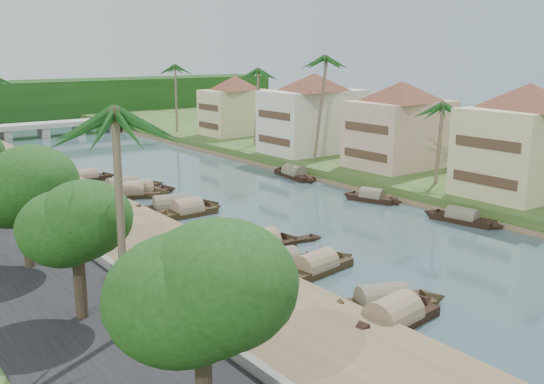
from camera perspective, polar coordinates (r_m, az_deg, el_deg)
ground at (r=48.55m, az=8.43°, el=-4.08°), size 220.00×220.00×0.00m
left_bank at (r=56.86m, az=-18.15°, el=-1.62°), size 10.00×180.00×0.80m
right_bank at (r=75.22m, az=7.85°, el=2.60°), size 16.00×180.00×1.20m
retaining_wall at (r=55.50m, az=-22.31°, el=-1.30°), size 0.40×180.00×1.10m
far_right_fill at (r=104.37m, az=22.51°, el=4.66°), size 60.00×220.00×1.15m
treeline at (r=136.86m, az=-23.02°, el=7.88°), size 120.00×14.00×8.00m
bridge at (r=110.25m, az=-19.26°, el=5.94°), size 28.00×4.00×2.40m
building_near at (r=60.93m, az=22.75°, el=4.71°), size 14.85×14.85×10.20m
building_mid at (r=71.06m, az=11.98°, el=6.33°), size 14.11×14.11×9.70m
building_far at (r=80.21m, az=3.93°, el=7.52°), size 15.59×15.59×10.20m
building_distant at (r=96.76m, az=-3.46°, el=8.21°), size 12.62×12.62×9.20m
sampan_0 at (r=35.26m, az=10.38°, el=-10.25°), size 8.33×4.53×2.19m
sampan_1 at (r=33.52m, az=11.31°, el=-11.57°), size 8.45×2.80×2.44m
sampan_2 at (r=40.17m, az=4.15°, el=-7.08°), size 8.16×2.65×2.13m
sampan_3 at (r=40.48m, az=0.41°, el=-6.88°), size 8.46×3.17×2.23m
sampan_4 at (r=44.33m, az=-2.52°, el=-5.08°), size 6.96×3.83×1.99m
sampan_5 at (r=44.39m, az=-1.10°, el=-5.04°), size 7.34×2.11×2.33m
sampan_6 at (r=46.01m, az=-3.89°, el=-4.41°), size 6.56×3.45×1.96m
sampan_7 at (r=47.50m, az=-5.63°, el=-3.88°), size 6.60×3.89×1.82m
sampan_8 at (r=54.19m, az=-7.97°, el=-1.78°), size 7.29×2.05×2.25m
sampan_9 at (r=55.74m, az=-9.42°, el=-1.40°), size 9.49×4.23×2.34m
sampan_10 at (r=61.93m, az=-13.25°, el=-0.11°), size 8.25×5.49×2.30m
sampan_11 at (r=62.65m, az=-12.42°, el=0.09°), size 8.11×3.57×2.27m
sampan_12 at (r=64.85m, az=-13.85°, el=0.45°), size 9.35×2.42×2.20m
sampan_13 at (r=70.79m, az=-17.11°, el=1.30°), size 7.03×1.73×1.96m
sampan_14 at (r=53.95m, az=17.48°, el=-2.35°), size 2.73×7.62×1.87m
sampan_15 at (r=59.47m, az=9.39°, el=-0.49°), size 3.36×6.55×1.80m
sampan_16 at (r=69.64m, az=2.10°, el=1.70°), size 2.56×8.66×2.10m
canoe_1 at (r=46.30m, az=1.70°, el=-4.67°), size 5.60×2.15×0.90m
canoe_2 at (r=57.94m, az=-9.36°, el=-1.16°), size 6.25×1.32×0.90m
palm_1 at (r=62.31m, az=15.61°, el=7.74°), size 3.20×3.20×9.40m
palm_2 at (r=73.18m, az=4.38°, el=12.27°), size 3.20×3.20×13.78m
palm_3 at (r=85.06m, az=-1.59°, el=11.23°), size 3.20×3.20×11.95m
palm_4 at (r=27.11m, az=-14.67°, el=6.76°), size 3.20×3.20×11.89m
palm_7 at (r=100.65m, az=-9.13°, el=11.49°), size 3.20×3.20×12.15m
tree_0 at (r=20.10m, az=-6.68°, el=-9.42°), size 5.23×5.23×7.46m
tree_1 at (r=30.58m, az=-18.01°, el=-2.96°), size 4.55×4.55×6.71m
tree_2 at (r=38.92m, az=-22.42°, el=0.39°), size 5.48×5.48×7.28m
tree_6 at (r=85.48m, az=5.31°, el=8.21°), size 4.86×4.86×7.82m
person_near at (r=38.73m, az=-6.40°, el=-6.20°), size 0.56×0.62×1.41m
person_far at (r=49.36m, az=-14.78°, el=-2.09°), size 1.04×0.96×1.72m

